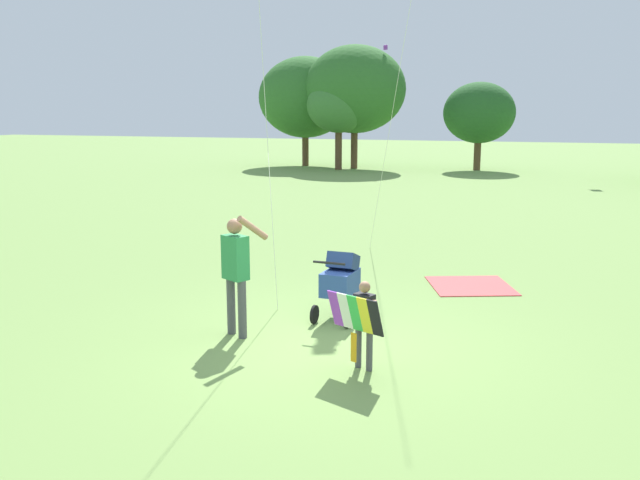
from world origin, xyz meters
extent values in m
plane|color=#75994C|center=(0.00, 0.00, 0.00)|extent=(120.00, 120.00, 0.00)
cylinder|color=brown|center=(-9.95, 27.37, 0.84)|extent=(0.36, 0.36, 1.68)
ellipsoid|color=#2D6628|center=(-9.95, 27.37, 3.76)|extent=(5.19, 4.67, 4.41)
cylinder|color=brown|center=(-7.49, 25.61, 0.99)|extent=(0.36, 0.36, 1.99)
ellipsoid|color=#387033|center=(-7.49, 25.61, 3.32)|extent=(3.35, 3.01, 2.84)
cylinder|color=brown|center=(-6.90, 26.55, 1.00)|extent=(0.36, 0.36, 1.99)
ellipsoid|color=#2D6628|center=(-6.90, 26.55, 4.14)|extent=(5.36, 4.83, 4.56)
cylinder|color=brown|center=(-0.57, 27.59, 0.74)|extent=(0.36, 0.36, 1.47)
ellipsoid|color=#235623|center=(-0.57, 27.59, 2.94)|extent=(3.65, 3.29, 3.10)
cylinder|color=#4C4C51|center=(0.83, -0.73, 0.27)|extent=(0.08, 0.08, 0.54)
cylinder|color=#4C4C51|center=(0.67, -0.66, 0.27)|extent=(0.08, 0.08, 0.54)
cube|color=black|center=(0.75, -0.69, 0.74)|extent=(0.28, 0.23, 0.41)
cylinder|color=#A37556|center=(0.89, -0.75, 0.72)|extent=(0.06, 0.06, 0.36)
cylinder|color=#A37556|center=(0.61, -0.63, 0.72)|extent=(0.06, 0.06, 0.36)
sphere|color=#A37556|center=(0.75, -0.69, 1.03)|extent=(0.14, 0.14, 0.14)
cube|color=black|center=(0.95, -0.97, 0.75)|extent=(0.20, 0.21, 0.46)
cube|color=yellow|center=(0.82, -0.92, 0.75)|extent=(0.20, 0.21, 0.46)
cube|color=green|center=(0.68, -0.86, 0.75)|extent=(0.20, 0.21, 0.46)
cube|color=white|center=(0.54, -0.80, 0.75)|extent=(0.20, 0.21, 0.46)
cube|color=purple|center=(0.41, -0.74, 0.75)|extent=(0.20, 0.21, 0.46)
cube|color=#F4A319|center=(0.67, -0.88, 0.33)|extent=(0.08, 0.04, 0.36)
cylinder|color=#4C4C51|center=(-1.36, 0.00, 0.41)|extent=(0.12, 0.12, 0.82)
cylinder|color=#4C4C51|center=(-1.13, -0.12, 0.41)|extent=(0.12, 0.12, 0.82)
cube|color=#2D8C4C|center=(-1.24, -0.06, 1.12)|extent=(0.42, 0.36, 0.61)
cylinder|color=#A37556|center=(-1.44, 0.04, 1.08)|extent=(0.09, 0.09, 0.54)
cylinder|color=#A37556|center=(-0.98, -0.04, 1.54)|extent=(0.31, 0.48, 0.38)
sphere|color=#A37556|center=(-1.24, -0.06, 1.56)|extent=(0.21, 0.21, 0.21)
cylinder|color=black|center=(-0.08, 1.57, 0.14)|extent=(0.06, 0.28, 0.28)
cylinder|color=black|center=(-0.39, 0.79, 0.14)|extent=(0.06, 0.28, 0.28)
cylinder|color=black|center=(0.13, 0.76, 0.14)|extent=(0.06, 0.28, 0.28)
cube|color=#2D4C93|center=(-0.10, 1.15, 0.56)|extent=(0.48, 0.67, 0.36)
cube|color=navy|center=(-0.10, 1.28, 0.86)|extent=(0.44, 0.44, 0.35)
cylinder|color=black|center=(-0.13, 0.69, 0.96)|extent=(0.49, 0.07, 0.04)
cylinder|color=silver|center=(-1.08, 0.68, 3.25)|extent=(0.19, 1.20, 6.50)
cylinder|color=silver|center=(-0.12, 4.98, 3.51)|extent=(1.71, 2.94, 7.02)
cube|color=purple|center=(-5.20, 26.15, 6.18)|extent=(0.21, 0.19, 0.25)
cube|color=#CC3D3D|center=(1.59, 3.69, 0.01)|extent=(1.79, 1.78, 0.02)
camera|label=1|loc=(2.68, -8.23, 3.12)|focal=37.75mm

